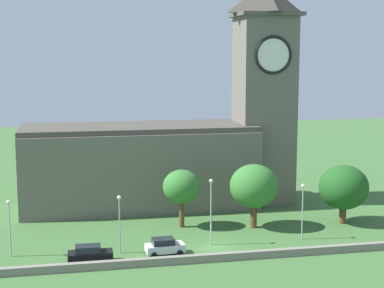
# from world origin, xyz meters

# --- Properties ---
(ground_plane) EXTENTS (200.00, 200.00, 0.00)m
(ground_plane) POSITION_xyz_m (0.00, 15.00, 0.00)
(ground_plane) COLOR #3D6633
(church) EXTENTS (38.22, 11.93, 30.80)m
(church) POSITION_xyz_m (-0.74, 19.73, 8.72)
(church) COLOR #666056
(church) RESTS_ON ground
(quay_barrier) EXTENTS (52.80, 0.70, 0.83)m
(quay_barrier) POSITION_xyz_m (0.00, -4.26, 0.41)
(quay_barrier) COLOR gray
(quay_barrier) RESTS_ON ground
(car_black) EXTENTS (4.59, 2.23, 1.82)m
(car_black) POSITION_xyz_m (-13.89, -2.02, 0.92)
(car_black) COLOR black
(car_black) RESTS_ON ground
(car_white) EXTENTS (4.24, 2.42, 1.80)m
(car_white) POSITION_xyz_m (-5.99, -1.11, 0.91)
(car_white) COLOR silver
(car_white) RESTS_ON ground
(streetlamp_west_end) EXTENTS (0.44, 0.44, 6.13)m
(streetlamp_west_end) POSITION_xyz_m (-21.99, 1.56, 4.17)
(streetlamp_west_end) COLOR #9EA0A5
(streetlamp_west_end) RESTS_ON ground
(streetlamp_west_mid) EXTENTS (0.44, 0.44, 6.35)m
(streetlamp_west_mid) POSITION_xyz_m (-10.59, 0.29, 4.30)
(streetlamp_west_mid) COLOR #9EA0A5
(streetlamp_west_mid) RESTS_ON ground
(streetlamp_central) EXTENTS (0.44, 0.44, 7.54)m
(streetlamp_central) POSITION_xyz_m (-0.39, 1.10, 4.98)
(streetlamp_central) COLOR #9EA0A5
(streetlamp_central) RESTS_ON ground
(streetlamp_east_mid) EXTENTS (0.44, 0.44, 6.52)m
(streetlamp_east_mid) POSITION_xyz_m (10.39, 1.02, 4.40)
(streetlamp_east_mid) COLOR #9EA0A5
(streetlamp_east_mid) RESTS_ON ground
(tree_riverside_west) EXTENTS (4.62, 4.62, 7.18)m
(tree_riverside_west) POSITION_xyz_m (-2.29, 8.59, 5.05)
(tree_riverside_west) COLOR brown
(tree_riverside_west) RESTS_ON ground
(tree_riverside_east) EXTENTS (6.19, 6.19, 7.42)m
(tree_riverside_east) POSITION_xyz_m (17.88, 6.17, 4.61)
(tree_riverside_east) COLOR brown
(tree_riverside_east) RESTS_ON ground
(tree_churchyard) EXTENTS (5.93, 5.93, 7.89)m
(tree_churchyard) POSITION_xyz_m (6.31, 6.62, 5.18)
(tree_churchyard) COLOR brown
(tree_churchyard) RESTS_ON ground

